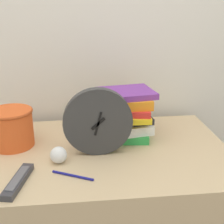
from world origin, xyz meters
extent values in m
cube|color=silver|center=(0.00, 0.71, 1.20)|extent=(6.00, 0.04, 2.40)
cylinder|color=#333333|center=(0.03, 0.29, 0.88)|extent=(0.25, 0.03, 0.25)
cylinder|color=silver|center=(0.03, 0.28, 0.88)|extent=(0.22, 0.01, 0.22)
cube|color=black|center=(0.03, 0.27, 0.88)|extent=(0.05, 0.01, 0.05)
cube|color=black|center=(0.03, 0.27, 0.88)|extent=(0.03, 0.01, 0.09)
cylinder|color=black|center=(0.03, 0.27, 0.88)|extent=(0.01, 0.00, 0.01)
cube|color=green|center=(0.14, 0.41, 0.77)|extent=(0.21, 0.15, 0.03)
cube|color=white|center=(0.14, 0.40, 0.81)|extent=(0.23, 0.16, 0.04)
cube|color=#232328|center=(0.16, 0.43, 0.84)|extent=(0.20, 0.18, 0.02)
cube|color=yellow|center=(0.15, 0.41, 0.86)|extent=(0.18, 0.18, 0.02)
cube|color=red|center=(0.15, 0.43, 0.88)|extent=(0.22, 0.21, 0.02)
cube|color=orange|center=(0.16, 0.43, 0.91)|extent=(0.18, 0.17, 0.04)
cube|color=#7A3899|center=(0.16, 0.43, 0.94)|extent=(0.24, 0.20, 0.02)
cylinder|color=#E05623|center=(-0.29, 0.39, 0.83)|extent=(0.16, 0.16, 0.15)
torus|color=#B3451C|center=(-0.29, 0.39, 0.90)|extent=(0.17, 0.17, 0.01)
cube|color=#333338|center=(-0.23, 0.11, 0.77)|extent=(0.07, 0.19, 0.02)
cube|color=#59595E|center=(-0.23, 0.11, 0.78)|extent=(0.05, 0.14, 0.00)
sphere|color=white|center=(-0.11, 0.24, 0.79)|extent=(0.06, 0.06, 0.06)
cylinder|color=navy|center=(-0.06, 0.14, 0.76)|extent=(0.13, 0.07, 0.01)
camera|label=1|loc=(-0.03, -0.74, 1.30)|focal=50.00mm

